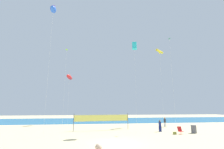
% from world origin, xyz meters
% --- Properties ---
extents(ground_plane, '(120.00, 120.00, 0.00)m').
position_xyz_m(ground_plane, '(0.00, 0.00, 0.00)').
color(ground_plane, beige).
extents(ocean_band, '(120.00, 20.00, 0.01)m').
position_xyz_m(ocean_band, '(0.00, 28.74, 0.00)').
color(ocean_band, '#1E6B99').
rests_on(ocean_band, ground).
extents(beachgoer_navy_shirt, '(0.35, 0.35, 1.54)m').
position_xyz_m(beachgoer_navy_shirt, '(7.20, 6.59, 0.82)').
color(beachgoer_navy_shirt, navy).
rests_on(beachgoer_navy_shirt, ground).
extents(beachgoer_charcoal_shirt, '(0.37, 0.37, 1.61)m').
position_xyz_m(beachgoer_charcoal_shirt, '(10.37, 11.71, 0.86)').
color(beachgoer_charcoal_shirt, white).
rests_on(beachgoer_charcoal_shirt, ground).
extents(folding_beach_chair, '(0.52, 0.65, 0.89)m').
position_xyz_m(folding_beach_chair, '(8.82, 4.27, 0.47)').
color(folding_beach_chair, red).
rests_on(folding_beach_chair, ground).
extents(trash_barrel, '(0.66, 0.66, 1.00)m').
position_xyz_m(trash_barrel, '(10.96, 4.68, 0.50)').
color(trash_barrel, '#595960').
rests_on(trash_barrel, ground).
extents(volleyball_net, '(8.21, 1.24, 2.40)m').
position_xyz_m(volleyball_net, '(-0.65, 9.25, 1.64)').
color(volleyball_net, '#4C4C51').
rests_on(volleyball_net, ground).
extents(beach_handbag, '(0.38, 0.19, 0.31)m').
position_xyz_m(beach_handbag, '(7.95, 4.05, 0.15)').
color(beach_handbag, olive).
rests_on(beach_handbag, ground).
extents(kite_lime_diamond, '(0.48, 0.47, 14.74)m').
position_xyz_m(kite_lime_diamond, '(-7.32, 16.03, 13.59)').
color(kite_lime_diamond, silver).
rests_on(kite_lime_diamond, ground).
extents(kite_green_diamond, '(0.60, 0.60, 14.69)m').
position_xyz_m(kite_green_diamond, '(10.29, 7.95, 13.88)').
color(kite_green_diamond, silver).
rests_on(kite_green_diamond, ground).
extents(kite_red_inflatable, '(1.50, 2.52, 10.27)m').
position_xyz_m(kite_red_inflatable, '(-6.93, 19.39, 9.65)').
color(kite_red_inflatable, silver).
rests_on(kite_red_inflatable, ground).
extents(kite_blue_inflatable, '(0.96, 2.23, 16.37)m').
position_xyz_m(kite_blue_inflatable, '(-7.59, 4.15, 15.76)').
color(kite_blue_inflatable, silver).
rests_on(kite_blue_inflatable, ground).
extents(kite_yellow_tube, '(2.20, 1.97, 15.05)m').
position_xyz_m(kite_yellow_tube, '(11.71, 15.01, 14.78)').
color(kite_yellow_tube, silver).
rests_on(kite_yellow_tube, ground).
extents(kite_cyan_box, '(0.79, 0.79, 12.55)m').
position_xyz_m(kite_cyan_box, '(3.69, 5.92, 12.02)').
color(kite_cyan_box, silver).
rests_on(kite_cyan_box, ground).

